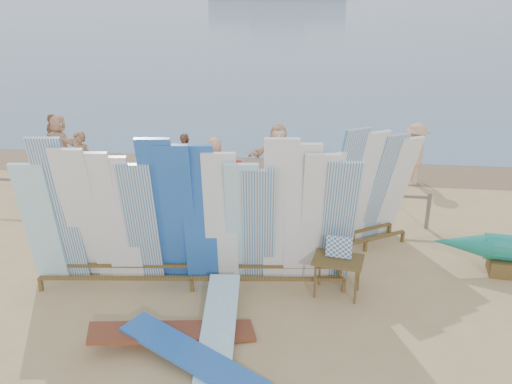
# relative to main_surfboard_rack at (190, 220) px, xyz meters

# --- Properties ---
(ground) EXTENTS (160.00, 160.00, 0.00)m
(ground) POSITION_rel_main_surfboard_rack_xyz_m (-1.00, 0.23, -1.40)
(ground) COLOR tan
(ground) RESTS_ON ground
(ocean) EXTENTS (320.00, 240.00, 0.02)m
(ocean) POSITION_rel_main_surfboard_rack_xyz_m (-1.00, 128.23, -1.40)
(ocean) COLOR slate
(ocean) RESTS_ON ground
(wet_sand_strip) EXTENTS (40.00, 2.60, 0.01)m
(wet_sand_strip) POSITION_rel_main_surfboard_rack_xyz_m (-1.00, 7.43, -1.40)
(wet_sand_strip) COLOR #7B6145
(wet_sand_strip) RESTS_ON ground
(fence) EXTENTS (12.08, 0.08, 0.90)m
(fence) POSITION_rel_main_surfboard_rack_xyz_m (-1.00, 3.23, -0.76)
(fence) COLOR #6C5F51
(fence) RESTS_ON ground
(main_surfboard_rack) EXTENTS (6.28, 1.52, 3.10)m
(main_surfboard_rack) POSITION_rel_main_surfboard_rack_xyz_m (0.00, 0.00, 0.00)
(main_surfboard_rack) COLOR brown
(main_surfboard_rack) RESTS_ON ground
(side_surfboard_rack) EXTENTS (2.47, 1.96, 2.87)m
(side_surfboard_rack) POSITION_rel_main_surfboard_rack_xyz_m (3.32, 2.03, -0.10)
(side_surfboard_rack) COLOR brown
(side_surfboard_rack) RESTS_ON ground
(vendor_table) EXTENTS (1.01, 0.79, 1.21)m
(vendor_table) POSITION_rel_main_surfboard_rack_xyz_m (2.78, -0.01, -0.99)
(vendor_table) COLOR brown
(vendor_table) RESTS_ON ground
(flat_board_c) EXTENTS (2.74, 1.34, 0.37)m
(flat_board_c) POSITION_rel_main_surfboard_rack_xyz_m (0.08, -1.80, -1.40)
(flat_board_c) COLOR brown
(flat_board_c) RESTS_ON ground
(flat_board_d) EXTENTS (2.66, 1.71, 0.37)m
(flat_board_d) POSITION_rel_main_surfboard_rack_xyz_m (0.59, -2.40, -1.40)
(flat_board_d) COLOR blue
(flat_board_d) RESTS_ON ground
(flat_board_b) EXTENTS (0.79, 2.72, 0.43)m
(flat_board_b) POSITION_rel_main_surfboard_rack_xyz_m (0.81, -1.61, -1.40)
(flat_board_b) COLOR #8FCFE4
(flat_board_b) RESTS_ON ground
(beach_chair_left) EXTENTS (0.75, 0.76, 0.92)m
(beach_chair_left) POSITION_rel_main_surfboard_rack_xyz_m (-1.77, 4.14, -1.13)
(beach_chair_left) COLOR red
(beach_chair_left) RESTS_ON ground
(beach_chair_right) EXTENTS (0.70, 0.71, 0.81)m
(beach_chair_right) POSITION_rel_main_surfboard_rack_xyz_m (0.94, 4.54, -1.16)
(beach_chair_right) COLOR red
(beach_chair_right) RESTS_ON ground
(stroller) EXTENTS (0.72, 0.91, 1.10)m
(stroller) POSITION_rel_main_surfboard_rack_xyz_m (-0.01, 4.33, -0.95)
(stroller) COLOR red
(stroller) RESTS_ON ground
(beachgoer_8) EXTENTS (0.84, 0.62, 1.56)m
(beachgoer_8) POSITION_rel_main_surfboard_rack_xyz_m (1.66, 4.81, -0.61)
(beachgoer_8) COLOR beige
(beachgoer_8) RESTS_ON ground
(beachgoer_1) EXTENTS (0.73, 0.51, 1.82)m
(beachgoer_1) POSITION_rel_main_surfboard_rack_xyz_m (-4.07, 4.36, -0.48)
(beachgoer_1) COLOR #8C6042
(beachgoer_1) RESTS_ON ground
(beachgoer_2) EXTENTS (0.87, 0.74, 1.62)m
(beachgoer_2) POSITION_rel_main_surfboard_rack_xyz_m (-2.52, 4.68, -0.58)
(beachgoer_2) COLOR beige
(beachgoer_2) RESTS_ON ground
(beachgoer_4) EXTENTS (0.99, 0.87, 1.59)m
(beachgoer_4) POSITION_rel_main_surfboard_rack_xyz_m (-1.43, 5.36, -0.60)
(beachgoer_4) COLOR #8C6042
(beachgoer_4) RESTS_ON ground
(beachgoer_extra_1) EXTENTS (0.97, 0.94, 1.61)m
(beachgoer_extra_1) POSITION_rel_main_surfboard_rack_xyz_m (-6.23, 7.11, -0.59)
(beachgoer_extra_1) COLOR #8C6042
(beachgoer_extra_1) RESTS_ON ground
(beachgoer_extra_0) EXTENTS (0.75, 1.26, 1.82)m
(beachgoer_extra_0) POSITION_rel_main_surfboard_rack_xyz_m (5.12, 6.36, -0.49)
(beachgoer_extra_0) COLOR tan
(beachgoer_extra_0) RESTS_ON ground
(beachgoer_9) EXTENTS (1.11, 0.79, 1.58)m
(beachgoer_9) POSITION_rel_main_surfboard_rack_xyz_m (3.64, 6.57, -0.60)
(beachgoer_9) COLOR tan
(beachgoer_9) RESTS_ON ground
(beachgoer_11) EXTENTS (1.66, 1.30, 1.75)m
(beachgoer_11) POSITION_rel_main_surfboard_rack_xyz_m (-5.67, 6.42, -0.52)
(beachgoer_11) COLOR beige
(beachgoer_11) RESTS_ON ground
(beachgoer_5) EXTENTS (1.77, 0.76, 1.85)m
(beachgoer_5) POSITION_rel_main_surfboard_rack_xyz_m (1.20, 5.70, -0.47)
(beachgoer_5) COLOR beige
(beachgoer_5) RESTS_ON ground
(beachgoer_6) EXTENTS (0.85, 0.65, 1.58)m
(beachgoer_6) POSITION_rel_main_surfboard_rack_xyz_m (-0.50, 5.07, -0.61)
(beachgoer_6) COLOR tan
(beachgoer_6) RESTS_ON ground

